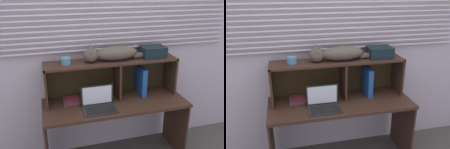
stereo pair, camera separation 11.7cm
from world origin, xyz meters
TOP-DOWN VIEW (x-y plane):
  - back_panel_with_blinds at (0.00, 0.55)m, footprint 4.40×0.08m
  - desk at (0.00, 0.23)m, footprint 1.46×0.56m
  - hutch_shelf_unit at (0.01, 0.39)m, footprint 1.37×0.28m
  - cat at (0.01, 0.36)m, footprint 0.77×0.18m
  - laptop at (-0.19, 0.14)m, footprint 0.32×0.22m
  - binder_upright at (0.33, 0.36)m, footprint 0.05×0.23m
  - book_stack at (-0.43, 0.36)m, footprint 0.17×0.21m
  - small_basket at (-0.46, 0.36)m, footprint 0.09×0.09m
  - storage_box at (0.45, 0.36)m, footprint 0.25×0.19m

SIDE VIEW (x-z plane):
  - desk at x=0.00m, z-range 0.22..0.93m
  - book_stack at x=-0.43m, z-range 0.71..0.73m
  - laptop at x=-0.19m, z-range 0.64..0.86m
  - binder_upright at x=0.33m, z-range 0.71..1.01m
  - hutch_shelf_unit at x=0.01m, z-range 0.79..1.20m
  - small_basket at x=-0.46m, z-range 1.11..1.18m
  - storage_box at x=0.45m, z-range 1.11..1.23m
  - cat at x=0.01m, z-range 1.10..1.27m
  - back_panel_with_blinds at x=0.00m, z-range 0.01..2.51m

